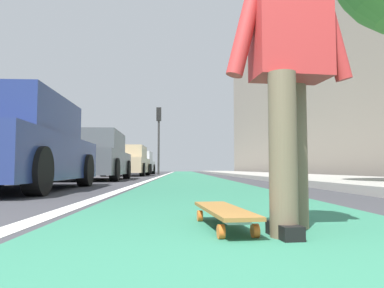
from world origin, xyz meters
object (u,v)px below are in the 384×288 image
(parked_car_near, at_px, (13,146))
(traffic_light, at_px, (159,128))
(skateboard, at_px, (224,212))
(parked_car_mid, at_px, (93,157))
(skater_person, at_px, (289,58))
(parked_car_end, at_px, (139,163))
(parked_car_far, at_px, (127,162))

(parked_car_near, bearing_deg, traffic_light, -4.75)
(skateboard, xyz_separation_m, parked_car_mid, (9.30, 2.98, 0.62))
(parked_car_near, xyz_separation_m, parked_car_mid, (5.54, 0.07, 0.01))
(skater_person, distance_m, parked_car_near, 5.10)
(parked_car_mid, distance_m, parked_car_end, 13.39)
(skater_person, height_order, traffic_light, traffic_light)
(skateboard, xyz_separation_m, parked_car_end, (22.69, 3.10, 0.63))
(parked_car_mid, bearing_deg, parked_car_far, -0.51)
(skateboard, bearing_deg, parked_car_near, 37.70)
(parked_car_far, xyz_separation_m, parked_car_end, (6.56, 0.18, 0.02))
(skater_person, bearing_deg, parked_car_far, 11.35)
(skater_person, bearing_deg, parked_car_end, 8.59)
(parked_car_far, bearing_deg, skateboard, -169.73)
(skateboard, distance_m, parked_car_end, 22.91)
(parked_car_far, bearing_deg, parked_car_end, 1.60)
(skater_person, height_order, parked_car_far, skater_person)
(parked_car_far, height_order, parked_car_end, parked_car_end)
(parked_car_mid, bearing_deg, parked_car_near, -179.27)
(traffic_light, bearing_deg, skater_person, -174.41)
(parked_car_far, xyz_separation_m, traffic_light, (3.52, -1.33, 2.08))
(parked_car_near, bearing_deg, skater_person, -140.26)
(skateboard, height_order, skater_person, skater_person)
(skater_person, xyz_separation_m, traffic_light, (19.79, 1.94, 1.84))
(parked_car_near, relative_size, parked_car_far, 0.93)
(parked_car_near, bearing_deg, parked_car_end, 0.59)
(skateboard, xyz_separation_m, traffic_light, (19.64, 1.59, 2.69))
(skater_person, height_order, parked_car_mid, skater_person)
(parked_car_far, bearing_deg, traffic_light, -20.69)
(parked_car_near, bearing_deg, skateboard, -142.30)
(skater_person, bearing_deg, skateboard, 66.58)
(skater_person, distance_m, parked_car_end, 23.10)
(skateboard, relative_size, parked_car_far, 0.19)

